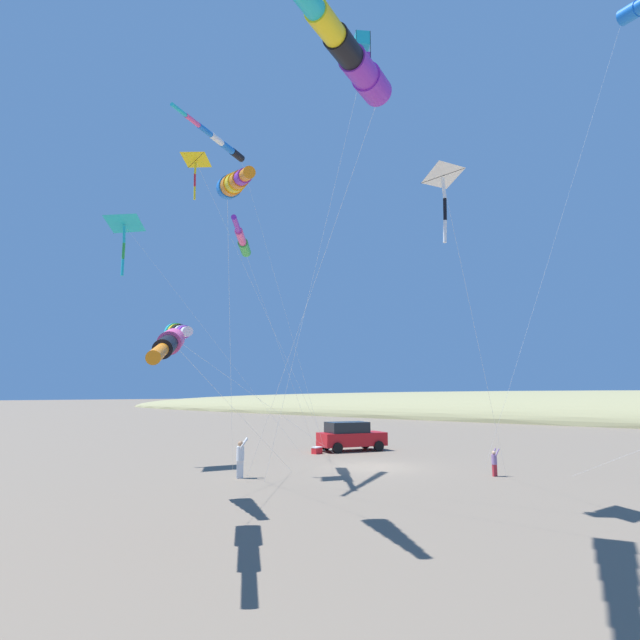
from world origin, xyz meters
TOP-DOWN VIEW (x-y plane):
  - ground_plane at (0.00, 0.00)m, footprint 600.00×600.00m
  - dune_ridge_grassy at (-55.00, 0.00)m, footprint 28.00×240.00m
  - parked_car at (-4.93, -5.17)m, footprint 4.67×3.58m
  - cooler_box at (-2.33, -5.81)m, footprint 0.62×0.42m
  - person_adult_flyer at (6.61, -2.51)m, footprint 0.63×0.60m
  - person_child_green_jacket at (-1.17, 5.81)m, footprint 0.43×0.38m
  - kite_windsock_blue_topmost at (7.18, -3.91)m, footprint 12.91×2.40m
  - kite_delta_green_low_center at (8.58, -10.41)m, footprint 11.14×5.12m
  - kite_delta_rainbow_low_near at (7.81, -4.99)m, footprint 14.64×3.77m
  - kite_windsock_orange_high_right at (12.06, 7.79)m, footprint 9.09×10.71m
  - kite_windsock_white_trailing at (5.69, -3.80)m, footprint 12.52×6.34m
  - kite_windsock_purple_drifting at (14.20, 3.41)m, footprint 12.73×8.52m
  - kite_windsock_checkered_midright at (12.18, 3.43)m, footprint 8.19×10.17m
  - kite_box_magenta_far_left at (7.85, 5.22)m, footprint 1.63×6.57m
  - kite_windsock_teal_far_right at (11.49, -0.27)m, footprint 14.76×5.69m
  - kite_delta_yellow_midlevel at (6.04, 7.32)m, footprint 8.22×1.84m

SIDE VIEW (x-z plane):
  - ground_plane at x=0.00m, z-range 0.00..0.00m
  - dune_ridge_grassy at x=-55.00m, z-range -4.10..4.10m
  - cooler_box at x=-2.33m, z-range 0.00..0.42m
  - person_child_green_jacket at x=-1.17m, z-range 0.05..1.28m
  - person_adult_flyer at x=6.61m, z-range 0.08..1.82m
  - parked_car at x=-4.93m, z-range 0.03..1.88m
  - kite_windsock_purple_drifting at x=14.20m, z-range 2.16..7.78m
  - kite_windsock_teal_far_right at x=11.49m, z-range 2.66..8.95m
  - kite_windsock_checkered_midright at x=12.18m, z-range 4.67..15.47m
  - kite_windsock_white_trailing at x=5.69m, z-range 5.44..16.98m
  - kite_delta_yellow_midlevel at x=6.04m, z-range 5.47..17.08m
  - kite_windsock_orange_high_right at x=12.06m, z-range 5.83..18.96m
  - kite_delta_green_low_center at x=8.58m, z-range 6.17..19.59m
  - kite_delta_rainbow_low_near at x=7.81m, z-range 7.36..22.85m
  - kite_windsock_blue_topmost at x=7.18m, z-range 7.83..24.18m
  - kite_box_magenta_far_left at x=7.85m, z-range 7.67..24.43m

